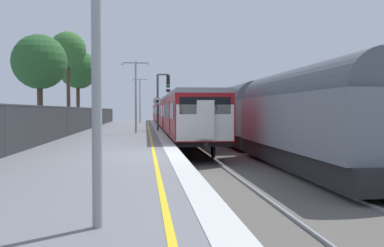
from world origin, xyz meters
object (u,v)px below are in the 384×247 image
object	(u,v)px
signal_gantry	(161,95)
platform_lamp_far	(140,97)
background_tree_left	(40,63)
commuter_train_at_platform	(170,113)
background_tree_right	(68,51)
speed_limit_sign	(157,110)
freight_train_adjacent_track	(235,113)
platform_lamp_mid	(136,90)
background_tree_centre	(79,71)

from	to	relation	value
signal_gantry	platform_lamp_far	bearing A→B (deg)	95.60
background_tree_left	commuter_train_at_platform	bearing A→B (deg)	63.51
background_tree_right	background_tree_left	bearing A→B (deg)	-92.49
speed_limit_sign	background_tree_left	xyz separation A→B (m)	(-7.85, -3.49, 3.06)
platform_lamp_far	background_tree_left	world-z (taller)	background_tree_left
freight_train_adjacent_track	commuter_train_at_platform	bearing A→B (deg)	103.36
commuter_train_at_platform	background_tree_right	size ratio (longest dim) A/B	7.09
background_tree_left	signal_gantry	bearing A→B (deg)	34.35
platform_lamp_mid	background_tree_right	size ratio (longest dim) A/B	0.60
commuter_train_at_platform	speed_limit_sign	xyz separation A→B (m)	(-1.85, -15.97, 0.39)
speed_limit_sign	platform_lamp_mid	bearing A→B (deg)	-120.34
signal_gantry	platform_lamp_mid	size ratio (longest dim) A/B	0.91
background_tree_left	background_tree_right	bearing A→B (deg)	87.51
commuter_train_at_platform	speed_limit_sign	size ratio (longest dim) A/B	22.85
platform_lamp_mid	background_tree_centre	bearing A→B (deg)	111.24
freight_train_adjacent_track	signal_gantry	world-z (taller)	signal_gantry
freight_train_adjacent_track	background_tree_centre	world-z (taller)	background_tree_centre
platform_lamp_far	background_tree_right	distance (m)	18.37
platform_lamp_mid	background_tree_centre	size ratio (longest dim) A/B	0.63
signal_gantry	platform_lamp_far	world-z (taller)	platform_lamp_far
signal_gantry	speed_limit_sign	bearing A→B (deg)	-100.27
signal_gantry	background_tree_right	xyz separation A→B (m)	(-7.87, 2.90, 3.84)
freight_train_adjacent_track	platform_lamp_far	distance (m)	24.24
platform_lamp_mid	speed_limit_sign	bearing A→B (deg)	59.66
background_tree_centre	background_tree_right	distance (m)	8.56
platform_lamp_mid	background_tree_left	xyz separation A→B (m)	(-6.28, -0.81, 1.72)
commuter_train_at_platform	background_tree_centre	size ratio (longest dim) A/B	7.48
speed_limit_sign	background_tree_left	distance (m)	9.12
platform_lamp_far	background_tree_left	bearing A→B (deg)	-103.80
freight_train_adjacent_track	platform_lamp_far	xyz separation A→B (m)	(-7.42, 22.99, 1.93)
platform_lamp_far	background_tree_right	world-z (taller)	background_tree_right
commuter_train_at_platform	background_tree_left	world-z (taller)	background_tree_left
platform_lamp_mid	freight_train_adjacent_track	bearing A→B (deg)	13.57
speed_limit_sign	platform_lamp_mid	size ratio (longest dim) A/B	0.52
speed_limit_sign	background_tree_left	bearing A→B (deg)	-156.06
freight_train_adjacent_track	speed_limit_sign	size ratio (longest dim) A/B	16.64
commuter_train_at_platform	platform_lamp_far	size ratio (longest dim) A/B	10.60
background_tree_right	background_tree_centre	bearing A→B (deg)	92.66
signal_gantry	background_tree_right	bearing A→B (deg)	159.77
commuter_train_at_platform	background_tree_left	bearing A→B (deg)	-116.49
background_tree_left	background_tree_centre	xyz separation A→B (m)	(-0.02, 17.03, 1.04)
platform_lamp_mid	background_tree_left	bearing A→B (deg)	-172.69
speed_limit_sign	background_tree_right	bearing A→B (deg)	146.00
platform_lamp_mid	platform_lamp_far	world-z (taller)	platform_lamp_far
signal_gantry	background_tree_right	size ratio (longest dim) A/B	0.55
freight_train_adjacent_track	speed_limit_sign	world-z (taller)	freight_train_adjacent_track
commuter_train_at_platform	signal_gantry	bearing A→B (deg)	-96.01
freight_train_adjacent_track	platform_lamp_far	size ratio (longest dim) A/B	7.72
background_tree_centre	freight_train_adjacent_track	bearing A→B (deg)	-46.45
commuter_train_at_platform	background_tree_left	xyz separation A→B (m)	(-9.70, -19.46, 3.45)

